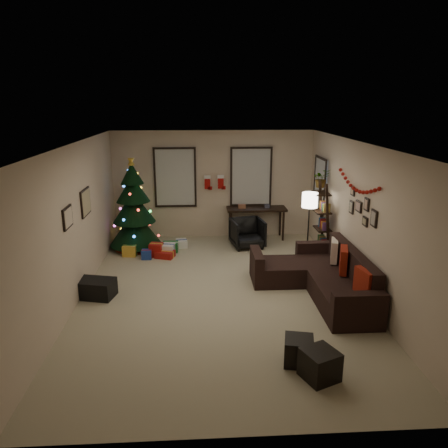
{
  "coord_description": "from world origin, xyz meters",
  "views": [
    {
      "loc": [
        -0.36,
        -7.2,
        3.4
      ],
      "look_at": [
        0.1,
        0.6,
        1.15
      ],
      "focal_mm": 34.5,
      "sensor_mm": 36.0,
      "label": 1
    }
  ],
  "objects_px": {
    "bookshelf": "(323,223)",
    "desk": "(256,211)",
    "christmas_tree": "(134,211)",
    "sofa": "(322,278)",
    "desk_chair": "(247,233)"
  },
  "relations": [
    {
      "from": "sofa",
      "to": "christmas_tree",
      "type": "bearing_deg",
      "value": 144.5
    },
    {
      "from": "christmas_tree",
      "to": "bookshelf",
      "type": "height_order",
      "value": "christmas_tree"
    },
    {
      "from": "christmas_tree",
      "to": "sofa",
      "type": "xyz_separation_m",
      "value": [
        3.74,
        -2.67,
        -0.64
      ]
    },
    {
      "from": "desk_chair",
      "to": "bookshelf",
      "type": "xyz_separation_m",
      "value": [
        1.52,
        -1.03,
        0.51
      ]
    },
    {
      "from": "christmas_tree",
      "to": "desk",
      "type": "relative_size",
      "value": 1.5
    },
    {
      "from": "sofa",
      "to": "bookshelf",
      "type": "height_order",
      "value": "bookshelf"
    },
    {
      "from": "desk",
      "to": "bookshelf",
      "type": "xyz_separation_m",
      "value": [
        1.23,
        -1.68,
        0.15
      ]
    },
    {
      "from": "sofa",
      "to": "bookshelf",
      "type": "xyz_separation_m",
      "value": [
        0.45,
        1.58,
        0.58
      ]
    },
    {
      "from": "desk",
      "to": "bookshelf",
      "type": "height_order",
      "value": "bookshelf"
    },
    {
      "from": "christmas_tree",
      "to": "desk_chair",
      "type": "distance_m",
      "value": 2.72
    },
    {
      "from": "sofa",
      "to": "desk",
      "type": "xyz_separation_m",
      "value": [
        -0.78,
        3.26,
        0.43
      ]
    },
    {
      "from": "christmas_tree",
      "to": "desk",
      "type": "height_order",
      "value": "christmas_tree"
    },
    {
      "from": "christmas_tree",
      "to": "sofa",
      "type": "bearing_deg",
      "value": -35.5
    },
    {
      "from": "bookshelf",
      "to": "desk",
      "type": "bearing_deg",
      "value": 126.12
    },
    {
      "from": "sofa",
      "to": "desk",
      "type": "relative_size",
      "value": 1.77
    }
  ]
}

